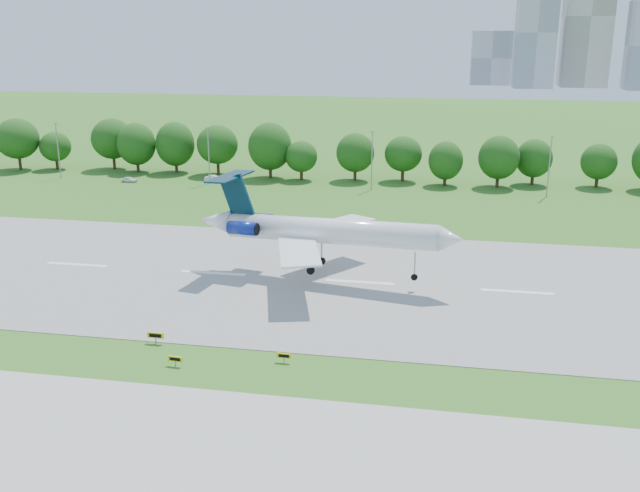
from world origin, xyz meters
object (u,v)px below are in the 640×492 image
(airliner, at_px, (317,229))
(service_vehicle_a, at_px, (214,178))
(service_vehicle_b, at_px, (129,179))
(taxi_sign_left, at_px, (156,335))

(airliner, relative_size, service_vehicle_a, 8.60)
(airliner, bearing_deg, service_vehicle_b, 143.10)
(service_vehicle_b, bearing_deg, service_vehicle_a, -79.47)
(taxi_sign_left, relative_size, service_vehicle_b, 0.52)
(airliner, distance_m, taxi_sign_left, 27.08)
(airliner, height_order, taxi_sign_left, airliner)
(taxi_sign_left, bearing_deg, service_vehicle_a, 105.47)
(airliner, distance_m, service_vehicle_a, 68.42)
(airliner, bearing_deg, service_vehicle_a, 129.70)
(airliner, xyz_separation_m, service_vehicle_b, (-52.13, 55.04, -6.30))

